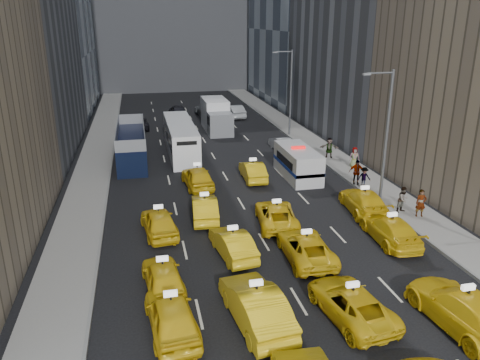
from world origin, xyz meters
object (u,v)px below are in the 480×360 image
object	(u,v)px
double_decker	(132,143)
box_truck	(216,116)
nypd_van	(298,163)
pedestrian_0	(421,203)
city_bus	(181,138)

from	to	relation	value
double_decker	box_truck	size ratio (longest dim) A/B	1.42
nypd_van	box_truck	size ratio (longest dim) A/B	0.79
nypd_van	double_decker	world-z (taller)	double_decker
nypd_van	box_truck	world-z (taller)	box_truck
double_decker	nypd_van	bearing A→B (deg)	-33.86
nypd_van	double_decker	distance (m)	14.98
nypd_van	double_decker	xyz separation A→B (m)	(-12.86, 7.68, 0.38)
nypd_van	pedestrian_0	size ratio (longest dim) A/B	3.35
double_decker	box_truck	distance (m)	13.55
pedestrian_0	nypd_van	bearing A→B (deg)	132.95
city_bus	double_decker	bearing A→B (deg)	-167.25
city_bus	box_truck	bearing A→B (deg)	57.67
pedestrian_0	double_decker	bearing A→B (deg)	151.56
double_decker	box_truck	world-z (taller)	box_truck
nypd_van	box_truck	xyz separation A→B (m)	(-3.58, 17.56, 0.54)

